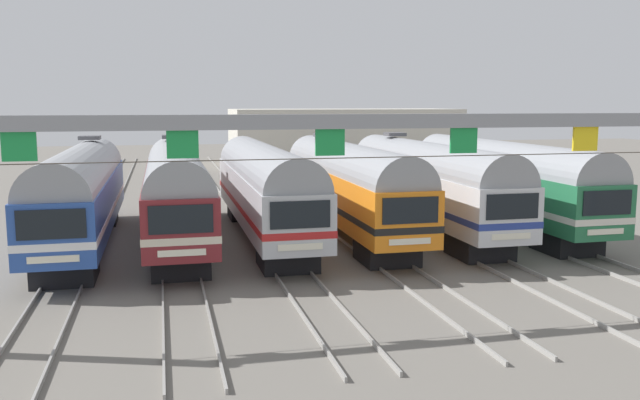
{
  "coord_description": "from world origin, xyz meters",
  "views": [
    {
      "loc": [
        -7.1,
        -33.01,
        6.8
      ],
      "look_at": [
        0.83,
        0.49,
        1.8
      ],
      "focal_mm": 37.61,
      "sensor_mm": 36.0,
      "label": 1
    }
  ],
  "objects_px": {
    "commuter_train_blue": "(81,191)",
    "commuter_train_silver": "(426,181)",
    "commuter_train_green": "(501,179)",
    "commuter_train_stainless": "(264,186)",
    "catenary_gantry": "(398,150)",
    "commuter_train_maroon": "(175,188)",
    "commuter_train_orange": "(347,184)"
  },
  "relations": [
    {
      "from": "commuter_train_stainless",
      "to": "commuter_train_green",
      "type": "distance_m",
      "value": 13.03
    },
    {
      "from": "commuter_train_maroon",
      "to": "catenary_gantry",
      "type": "xyz_separation_m",
      "value": [
        6.51,
        -13.5,
        2.69
      ]
    },
    {
      "from": "commuter_train_stainless",
      "to": "commuter_train_green",
      "type": "height_order",
      "value": "commuter_train_green"
    },
    {
      "from": "commuter_train_maroon",
      "to": "commuter_train_green",
      "type": "height_order",
      "value": "same"
    },
    {
      "from": "commuter_train_green",
      "to": "catenary_gantry",
      "type": "distance_m",
      "value": 17.53
    },
    {
      "from": "commuter_train_silver",
      "to": "catenary_gantry",
      "type": "bearing_deg",
      "value": -115.75
    },
    {
      "from": "commuter_train_maroon",
      "to": "commuter_train_orange",
      "type": "xyz_separation_m",
      "value": [
        8.68,
        0.0,
        0.0
      ]
    },
    {
      "from": "commuter_train_maroon",
      "to": "commuter_train_green",
      "type": "relative_size",
      "value": 1.0
    },
    {
      "from": "commuter_train_blue",
      "to": "catenary_gantry",
      "type": "height_order",
      "value": "catenary_gantry"
    },
    {
      "from": "commuter_train_stainless",
      "to": "commuter_train_silver",
      "type": "xyz_separation_m",
      "value": [
        8.68,
        0.0,
        0.0
      ]
    },
    {
      "from": "commuter_train_silver",
      "to": "commuter_train_stainless",
      "type": "bearing_deg",
      "value": -179.97
    },
    {
      "from": "commuter_train_stainless",
      "to": "commuter_train_orange",
      "type": "distance_m",
      "value": 4.34
    },
    {
      "from": "commuter_train_green",
      "to": "commuter_train_stainless",
      "type": "bearing_deg",
      "value": -179.98
    },
    {
      "from": "commuter_train_stainless",
      "to": "catenary_gantry",
      "type": "relative_size",
      "value": 0.67
    },
    {
      "from": "commuter_train_blue",
      "to": "commuter_train_silver",
      "type": "distance_m",
      "value": 17.37
    },
    {
      "from": "commuter_train_blue",
      "to": "catenary_gantry",
      "type": "distance_m",
      "value": 17.53
    },
    {
      "from": "commuter_train_blue",
      "to": "commuter_train_silver",
      "type": "bearing_deg",
      "value": 0.0
    },
    {
      "from": "commuter_train_silver",
      "to": "commuter_train_green",
      "type": "distance_m",
      "value": 4.34
    },
    {
      "from": "commuter_train_green",
      "to": "catenary_gantry",
      "type": "bearing_deg",
      "value": -128.8
    },
    {
      "from": "commuter_train_blue",
      "to": "commuter_train_stainless",
      "type": "relative_size",
      "value": 1.0
    },
    {
      "from": "commuter_train_silver",
      "to": "commuter_train_maroon",
      "type": "bearing_deg",
      "value": 180.0
    },
    {
      "from": "commuter_train_maroon",
      "to": "commuter_train_silver",
      "type": "bearing_deg",
      "value": 0.0
    },
    {
      "from": "commuter_train_blue",
      "to": "catenary_gantry",
      "type": "bearing_deg",
      "value": -51.2
    },
    {
      "from": "commuter_train_orange",
      "to": "catenary_gantry",
      "type": "bearing_deg",
      "value": -99.14
    },
    {
      "from": "commuter_train_maroon",
      "to": "catenary_gantry",
      "type": "bearing_deg",
      "value": -64.25
    },
    {
      "from": "commuter_train_blue",
      "to": "commuter_train_green",
      "type": "distance_m",
      "value": 21.71
    },
    {
      "from": "commuter_train_green",
      "to": "catenary_gantry",
      "type": "height_order",
      "value": "catenary_gantry"
    },
    {
      "from": "commuter_train_orange",
      "to": "commuter_train_green",
      "type": "height_order",
      "value": "same"
    },
    {
      "from": "commuter_train_stainless",
      "to": "commuter_train_green",
      "type": "xyz_separation_m",
      "value": [
        13.03,
        0.0,
        0.0
      ]
    },
    {
      "from": "commuter_train_orange",
      "to": "commuter_train_maroon",
      "type": "bearing_deg",
      "value": 180.0
    },
    {
      "from": "commuter_train_maroon",
      "to": "commuter_train_stainless",
      "type": "xyz_separation_m",
      "value": [
        4.34,
        -0.0,
        -0.0
      ]
    },
    {
      "from": "commuter_train_stainless",
      "to": "commuter_train_orange",
      "type": "xyz_separation_m",
      "value": [
        4.34,
        0.0,
        0.0
      ]
    }
  ]
}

